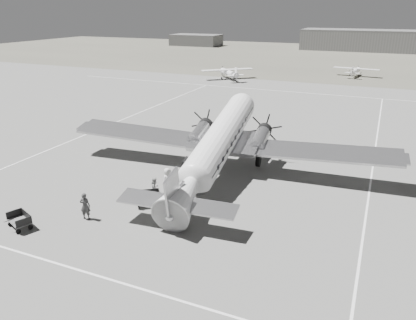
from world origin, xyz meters
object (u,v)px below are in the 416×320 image
(baggage_cart_far, at_px, (20,221))
(ramp_agent, at_px, (155,188))
(dc3_airliner, at_px, (218,146))
(light_plane_right, at_px, (355,72))
(hangar_main, at_px, (368,40))
(baggage_cart_near, at_px, (148,199))
(ground_crew, at_px, (85,206))
(passenger, at_px, (168,180))
(shed_secondary, at_px, (196,40))
(light_plane_left, at_px, (228,74))

(baggage_cart_far, distance_m, ramp_agent, 9.26)
(dc3_airliner, height_order, light_plane_right, dc3_airliner)
(hangar_main, bearing_deg, baggage_cart_near, -93.41)
(ground_crew, xyz_separation_m, passenger, (2.96, 5.98, 0.02))
(baggage_cart_near, height_order, ramp_agent, ramp_agent)
(shed_secondary, bearing_deg, baggage_cart_far, -69.83)
(shed_secondary, distance_m, ramp_agent, 130.70)
(dc3_airliner, bearing_deg, baggage_cart_far, -128.10)
(dc3_airliner, xyz_separation_m, ramp_agent, (-2.65, -5.68, -1.93))
(passenger, bearing_deg, hangar_main, 16.40)
(light_plane_right, distance_m, ground_crew, 71.56)
(light_plane_right, relative_size, passenger, 4.75)
(light_plane_right, distance_m, passenger, 65.21)
(shed_secondary, height_order, light_plane_left, shed_secondary)
(light_plane_left, distance_m, ramp_agent, 54.39)
(baggage_cart_near, height_order, ground_crew, ground_crew)
(baggage_cart_far, relative_size, ramp_agent, 1.02)
(baggage_cart_near, bearing_deg, ramp_agent, 55.62)
(ramp_agent, bearing_deg, light_plane_left, 18.81)
(ground_crew, distance_m, passenger, 6.68)
(shed_secondary, height_order, baggage_cart_far, shed_secondary)
(light_plane_left, bearing_deg, shed_secondary, 78.39)
(light_plane_left, bearing_deg, baggage_cart_far, -123.44)
(dc3_airliner, xyz_separation_m, passenger, (-2.41, -4.21, -1.81))
(light_plane_left, xyz_separation_m, passenger, (14.36, -51.05, -0.14))
(light_plane_right, relative_size, ground_crew, 4.83)
(ground_crew, bearing_deg, light_plane_right, -117.25)
(shed_secondary, xyz_separation_m, ground_crew, (49.74, -124.21, -1.05))
(baggage_cart_near, relative_size, ground_crew, 0.97)
(light_plane_left, height_order, light_plane_right, light_plane_left)
(light_plane_left, relative_size, ramp_agent, 6.26)
(baggage_cart_near, bearing_deg, dc3_airliner, 32.21)
(light_plane_left, height_order, passenger, light_plane_left)
(light_plane_left, xyz_separation_m, baggage_cart_far, (8.26, -59.70, -0.61))
(hangar_main, bearing_deg, ground_crew, -94.54)
(ramp_agent, bearing_deg, dc3_airliner, -21.27)
(ramp_agent, height_order, passenger, passenger)
(ground_crew, bearing_deg, hangar_main, -112.61)
(light_plane_right, bearing_deg, passenger, -91.19)
(hangar_main, height_order, baggage_cart_far, hangar_main)
(baggage_cart_near, bearing_deg, baggage_cart_far, -171.37)
(light_plane_left, relative_size, baggage_cart_far, 6.15)
(light_plane_right, bearing_deg, light_plane_left, -142.92)
(hangar_main, xyz_separation_m, ground_crew, (-10.26, -129.21, -2.35))
(passenger, bearing_deg, baggage_cart_far, 164.61)
(shed_secondary, bearing_deg, passenger, -65.97)
(light_plane_right, relative_size, baggage_cart_near, 4.97)
(shed_secondary, height_order, dc3_airliner, dc3_airliner)
(light_plane_right, bearing_deg, baggage_cart_far, -94.96)
(baggage_cart_far, relative_size, passenger, 0.90)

